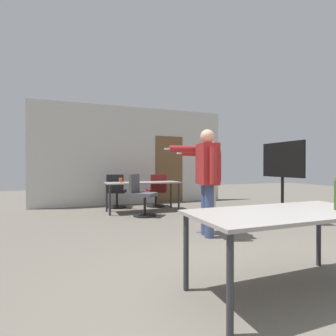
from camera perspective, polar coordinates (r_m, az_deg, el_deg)
The scene contains 11 objects.
ground_plane at distance 2.63m, azimuth 29.80°, elevation -25.22°, with size 24.00×24.00×0.00m, color #666056.
back_wall at distance 7.90m, azimuth -7.17°, elevation 2.62°, with size 5.74×0.12×2.88m.
conference_table_near at distance 2.63m, azimuth 24.33°, elevation -9.94°, with size 1.78×0.82×0.73m.
conference_table_far at distance 6.56m, azimuth -5.46°, elevation -3.71°, with size 1.83×0.66×0.73m.
tv_screen at distance 5.93m, azimuth 23.67°, elevation -0.75°, with size 0.44×1.10×1.63m.
person_left_plaid at distance 4.28m, azimuth 8.37°, elevation -0.94°, with size 0.77×0.81×1.73m.
person_center_tall at distance 5.35m, azimuth 8.95°, elevation -0.86°, with size 0.84×0.57×1.66m.
office_chair_near_pushed at distance 5.99m, azimuth -5.74°, elevation -6.11°, with size 0.69×0.68×0.95m.
office_chair_mid_tucked at distance 7.25m, azimuth -2.50°, elevation -5.21°, with size 0.52×0.56×0.90m.
office_chair_side_rolled at distance 7.19m, azimuth -11.18°, elevation -5.25°, with size 0.60×0.64×0.91m.
drink_cup at distance 6.52m, azimuth -10.26°, elevation -2.60°, with size 0.08×0.08×0.11m.
Camera 1 is at (-1.84, -1.50, 1.14)m, focal length 28.00 mm.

